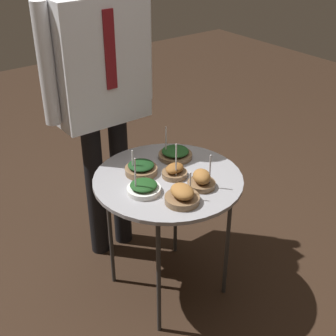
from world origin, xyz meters
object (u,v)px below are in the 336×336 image
at_px(bowl_spinach_mid_right, 144,188).
at_px(bowl_roast_back_right, 175,171).
at_px(bowl_spinach_front_center, 141,168).
at_px(waiter_figure, 100,76).
at_px(bowl_spinach_far_rim, 175,153).
at_px(serving_cart, 168,186).
at_px(bowl_roast_mid_left, 202,180).
at_px(bowl_roast_center, 182,196).

height_order(bowl_spinach_mid_right, bowl_roast_back_right, bowl_roast_back_right).
distance_m(bowl_spinach_front_center, waiter_figure, 0.50).
height_order(bowl_spinach_mid_right, waiter_figure, waiter_figure).
height_order(bowl_spinach_front_center, bowl_spinach_far_rim, bowl_spinach_far_rim).
distance_m(serving_cart, bowl_roast_back_right, 0.08).
bearing_deg(serving_cart, bowl_spinach_front_center, 125.60).
bearing_deg(bowl_roast_mid_left, bowl_spinach_mid_right, 153.24).
relative_size(bowl_spinach_far_rim, waiter_figure, 0.10).
bearing_deg(waiter_figure, bowl_roast_back_right, -80.39).
xyz_separation_m(bowl_spinach_front_center, waiter_figure, (0.02, 0.37, 0.33)).
bearing_deg(bowl_roast_back_right, bowl_spinach_far_rim, 51.38).
bearing_deg(bowl_spinach_far_rim, bowl_spinach_front_center, -173.45).
height_order(bowl_spinach_far_rim, bowl_roast_back_right, bowl_roast_back_right).
height_order(bowl_roast_mid_left, bowl_spinach_mid_right, bowl_spinach_mid_right).
xyz_separation_m(serving_cart, bowl_spinach_mid_right, (-0.16, -0.04, 0.07)).
bearing_deg(bowl_roast_mid_left, serving_cart, 115.08).
relative_size(bowl_spinach_front_center, bowl_spinach_mid_right, 0.83).
bearing_deg(bowl_spinach_far_rim, waiter_figure, 119.27).
distance_m(serving_cart, bowl_spinach_mid_right, 0.18).
bearing_deg(serving_cart, bowl_spinach_far_rim, 42.56).
bearing_deg(bowl_spinach_front_center, waiter_figure, 86.38).
xyz_separation_m(serving_cart, bowl_roast_center, (-0.07, -0.19, 0.08)).
bearing_deg(waiter_figure, bowl_spinach_front_center, -93.62).
bearing_deg(bowl_roast_center, bowl_roast_back_right, 61.01).
height_order(bowl_spinach_far_rim, bowl_roast_center, bowl_spinach_far_rim).
height_order(bowl_spinach_far_rim, waiter_figure, waiter_figure).
bearing_deg(bowl_spinach_mid_right, bowl_roast_mid_left, -26.76).
xyz_separation_m(bowl_roast_mid_left, waiter_figure, (-0.12, 0.63, 0.33)).
relative_size(serving_cart, bowl_spinach_far_rim, 4.15).
bearing_deg(waiter_figure, bowl_spinach_far_rim, -60.73).
distance_m(bowl_spinach_front_center, bowl_roast_center, 0.30).
xyz_separation_m(bowl_spinach_far_rim, bowl_roast_back_right, (-0.11, -0.14, 0.00)).
height_order(bowl_roast_mid_left, bowl_spinach_far_rim, bowl_spinach_far_rim).
distance_m(bowl_spinach_mid_right, bowl_spinach_far_rim, 0.34).
bearing_deg(bowl_roast_back_right, bowl_roast_center, -118.99).
bearing_deg(bowl_spinach_mid_right, bowl_roast_center, -61.72).
relative_size(bowl_spinach_far_rim, bowl_roast_center, 1.12).
relative_size(bowl_roast_mid_left, bowl_spinach_far_rim, 0.97).
bearing_deg(bowl_spinach_front_center, bowl_roast_center, -89.35).
xyz_separation_m(bowl_spinach_mid_right, waiter_figure, (0.11, 0.51, 0.34)).
bearing_deg(serving_cart, waiter_figure, 96.23).
height_order(bowl_roast_back_right, waiter_figure, waiter_figure).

